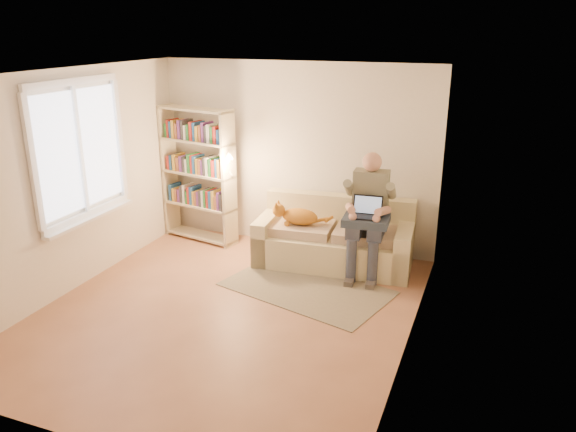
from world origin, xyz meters
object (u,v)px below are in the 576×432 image
at_px(sofa, 335,241).
at_px(cat, 296,216).
at_px(bookshelf, 198,168).
at_px(person, 369,208).
at_px(laptop, 370,212).

height_order(sofa, cat, sofa).
xyz_separation_m(cat, bookshelf, (-1.63, 0.33, 0.42)).
height_order(person, laptop, person).
relative_size(person, bookshelf, 0.79).
bearing_deg(laptop, bookshelf, 166.18).
relative_size(sofa, laptop, 5.46).
height_order(cat, bookshelf, bookshelf).
distance_m(cat, laptop, 1.03).
height_order(person, cat, person).
xyz_separation_m(sofa, person, (0.46, -0.12, 0.55)).
bearing_deg(cat, bookshelf, 163.92).
height_order(person, bookshelf, bookshelf).
xyz_separation_m(person, cat, (-0.95, -0.05, -0.20)).
bearing_deg(laptop, sofa, 148.25).
bearing_deg(person, cat, 178.50).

